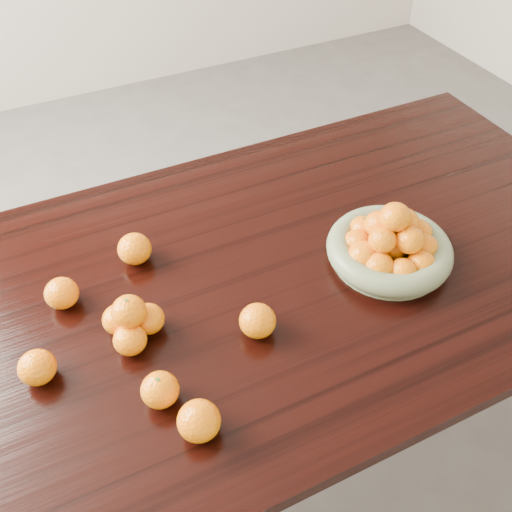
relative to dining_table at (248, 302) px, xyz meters
name	(u,v)px	position (x,y,z in m)	size (l,w,h in m)	color
ground	(250,436)	(0.00, 0.00, -0.66)	(5.00, 5.00, 0.00)	#615E5C
dining_table	(248,302)	(0.00, 0.00, 0.00)	(2.00, 1.00, 0.75)	black
fruit_bowl	(390,246)	(0.33, -0.09, 0.13)	(0.30, 0.30, 0.16)	gray
orange_pyramid	(131,322)	(-0.29, -0.05, 0.13)	(0.13, 0.13, 0.11)	orange
loose_orange_0	(160,390)	(-0.29, -0.23, 0.12)	(0.07, 0.07, 0.07)	orange
loose_orange_1	(199,421)	(-0.25, -0.32, 0.13)	(0.08, 0.08, 0.07)	orange
loose_orange_2	(258,321)	(-0.05, -0.16, 0.13)	(0.08, 0.08, 0.07)	orange
loose_orange_3	(62,293)	(-0.40, 0.10, 0.12)	(0.07, 0.07, 0.07)	orange
loose_orange_4	(37,367)	(-0.49, -0.07, 0.12)	(0.07, 0.07, 0.07)	orange
loose_orange_5	(135,249)	(-0.22, 0.17, 0.13)	(0.08, 0.08, 0.08)	orange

